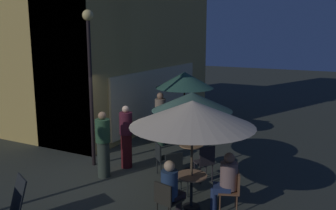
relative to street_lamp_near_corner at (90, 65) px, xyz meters
The scene contains 22 objects.
ground_plane 2.99m from the street_lamp_near_corner, 112.86° to the right, with size 60.00×60.00×0.00m, color #33372E.
cafe_building 4.74m from the street_lamp_near_corner, 42.22° to the left, with size 8.92×8.43×8.44m.
street_lamp_near_corner is the anchor object (origin of this frame).
menu_sandwich_board 4.26m from the street_lamp_near_corner, 167.62° to the right, with size 0.84×0.79×0.97m.
cafe_table_0 4.19m from the street_lamp_near_corner, 20.97° to the right, with size 0.80×0.80×0.74m.
cafe_table_1 4.33m from the street_lamp_near_corner, 107.35° to the right, with size 0.66×0.66×0.76m.
cafe_table_2 3.60m from the street_lamp_near_corner, 72.18° to the right, with size 0.65×0.65×0.75m.
patio_umbrella_0 3.60m from the street_lamp_near_corner, 20.97° to the right, with size 1.95×1.95×2.38m.
patio_umbrella_1 3.75m from the street_lamp_near_corner, 107.35° to the right, with size 2.58×2.58×2.35m.
patio_umbrella_2 2.91m from the street_lamp_near_corner, 72.18° to the right, with size 2.12×2.12×2.17m.
cafe_chair_0 4.75m from the street_lamp_near_corner, 29.38° to the right, with size 0.51×0.51×0.93m.
cafe_chair_1 3.82m from the street_lamp_near_corner, ahead, with size 0.54×0.54×0.92m.
cafe_chair_2 4.95m from the street_lamp_near_corner, 100.20° to the right, with size 0.56×0.56×0.85m.
cafe_chair_3 3.72m from the street_lamp_near_corner, 101.80° to the right, with size 0.61×0.61×0.95m.
cafe_chair_4 4.46m from the street_lamp_near_corner, 119.43° to the right, with size 0.51×0.51×0.86m.
cafe_chair_5 3.10m from the street_lamp_near_corner, 83.73° to the right, with size 0.56×0.56×0.87m.
cafe_chair_6 3.95m from the street_lamp_near_corner, 84.00° to the right, with size 0.59×0.59×0.95m.
patron_seated_0 4.75m from the street_lamp_near_corner, 101.18° to the right, with size 0.47×0.55×1.28m.
patron_seated_1 4.33m from the street_lamp_near_corner, 117.40° to the right, with size 0.53×0.41×1.27m.
patron_standing_2 2.18m from the street_lamp_near_corner, 125.08° to the right, with size 0.38×0.38×1.73m.
patron_standing_3 2.17m from the street_lamp_near_corner, 72.93° to the right, with size 0.36×0.36×1.75m.
patron_standing_4 3.24m from the street_lamp_near_corner, 17.47° to the right, with size 0.35×0.35×1.77m.
Camera 1 is at (-7.36, -5.55, 3.72)m, focal length 39.24 mm.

